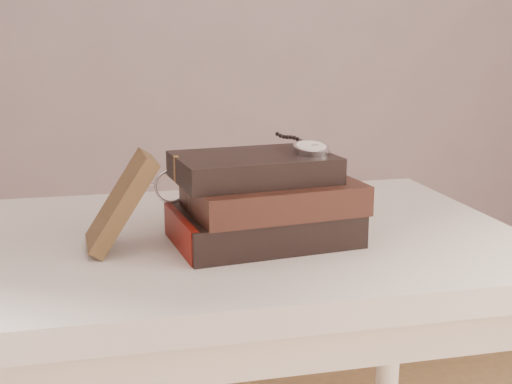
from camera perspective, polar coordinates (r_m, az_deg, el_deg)
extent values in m
cube|color=beige|center=(1.04, -5.18, -4.68)|extent=(1.00, 0.60, 0.04)
cube|color=white|center=(1.06, -5.11, -7.76)|extent=(0.88, 0.49, 0.08)
cylinder|color=white|center=(1.53, 11.26, -13.99)|extent=(0.05, 0.05, 0.71)
cube|color=black|center=(0.99, 0.56, -2.83)|extent=(0.28, 0.21, 0.05)
cube|color=#F3EAC7|center=(0.99, 0.74, -2.81)|extent=(0.27, 0.19, 0.04)
cube|color=gold|center=(0.98, -6.91, -3.10)|extent=(0.01, 0.01, 0.05)
cube|color=maroon|center=(0.96, -6.48, -3.53)|extent=(0.03, 0.16, 0.05)
cube|color=black|center=(0.98, 1.46, -0.31)|extent=(0.26, 0.20, 0.04)
cube|color=#F3EAC7|center=(0.98, 1.64, -0.29)|extent=(0.25, 0.18, 0.03)
cube|color=gold|center=(0.96, -5.63, -0.54)|extent=(0.01, 0.01, 0.04)
cube|color=black|center=(0.98, -0.24, 2.14)|extent=(0.24, 0.18, 0.04)
cube|color=#F3EAC7|center=(0.98, -0.06, 2.15)|extent=(0.24, 0.17, 0.03)
cube|color=gold|center=(0.97, -6.84, 1.94)|extent=(0.01, 0.01, 0.04)
cube|color=#3C2A17|center=(0.96, -11.49, -0.84)|extent=(0.11, 0.10, 0.14)
cylinder|color=silver|center=(0.98, 4.77, 3.67)|extent=(0.06, 0.06, 0.02)
cylinder|color=white|center=(0.98, 4.77, 3.95)|extent=(0.05, 0.05, 0.01)
torus|color=silver|center=(0.98, 4.77, 3.92)|extent=(0.06, 0.06, 0.01)
cylinder|color=silver|center=(1.01, 4.03, 3.96)|extent=(0.01, 0.01, 0.01)
cube|color=black|center=(0.98, 4.62, 4.08)|extent=(0.00, 0.02, 0.00)
cube|color=black|center=(0.98, 5.06, 4.03)|extent=(0.01, 0.00, 0.00)
sphere|color=black|center=(1.01, 3.90, 4.36)|extent=(0.01, 0.01, 0.01)
sphere|color=black|center=(1.02, 3.59, 4.55)|extent=(0.01, 0.01, 0.01)
sphere|color=black|center=(1.03, 3.28, 4.67)|extent=(0.01, 0.01, 0.01)
sphere|color=black|center=(1.04, 2.98, 4.72)|extent=(0.01, 0.01, 0.01)
sphere|color=black|center=(1.06, 2.69, 4.73)|extent=(0.01, 0.01, 0.01)
sphere|color=black|center=(1.07, 2.40, 4.76)|extent=(0.01, 0.01, 0.01)
sphere|color=black|center=(1.08, 2.12, 4.85)|extent=(0.01, 0.01, 0.01)
sphere|color=black|center=(1.09, 1.85, 5.00)|extent=(0.01, 0.01, 0.01)
torus|color=silver|center=(1.02, -7.33, 0.46)|extent=(0.05, 0.02, 0.05)
torus|color=silver|center=(1.03, -4.30, 0.70)|extent=(0.05, 0.02, 0.05)
cylinder|color=silver|center=(1.03, -5.81, 0.76)|extent=(0.02, 0.01, 0.00)
cylinder|color=silver|center=(1.07, -9.25, 0.68)|extent=(0.02, 0.12, 0.03)
cylinder|color=silver|center=(1.10, -3.95, 1.10)|extent=(0.02, 0.12, 0.03)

